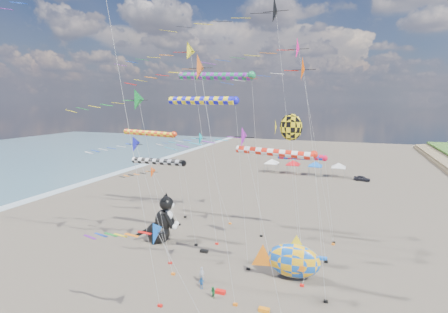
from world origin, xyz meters
TOP-DOWN VIEW (x-y plane):
  - delta_kite_0 at (5.37, 16.38)m, footprint 11.63×2.55m
  - delta_kite_1 at (-8.72, 16.79)m, footprint 14.17×2.28m
  - delta_kite_2 at (-8.58, 8.51)m, footprint 9.08×1.78m
  - delta_kite_3 at (-14.45, 21.05)m, footprint 8.89×1.84m
  - delta_kite_4 at (-7.99, 23.85)m, footprint 9.82×1.86m
  - delta_kite_5 at (1.79, 5.19)m, footprint 10.44×1.77m
  - delta_kite_6 at (-1.56, 5.67)m, footprint 10.96×2.34m
  - delta_kite_8 at (-10.02, 10.49)m, footprint 11.57×2.29m
  - delta_kite_9 at (4.58, 21.39)m, footprint 15.49×2.65m
  - delta_kite_10 at (2.78, 17.01)m, footprint 15.23×2.92m
  - delta_kite_11 at (-0.99, -0.34)m, footprint 9.71×1.70m
  - windsock_0 at (-2.46, 12.03)m, footprint 8.76×0.82m
  - windsock_1 at (6.09, 21.94)m, footprint 7.13×0.72m
  - windsock_2 at (-9.78, 15.64)m, footprint 8.46×0.78m
  - windsock_3 at (-4.43, 20.93)m, footprint 11.04×0.96m
  - windsock_4 at (-16.15, 24.18)m, footprint 9.92×0.84m
  - windsock_5 at (5.53, 8.73)m, footprint 8.23×0.65m
  - angelfish_kite at (5.38, 14.65)m, footprint 3.74×3.02m
  - cat_inflatable at (-9.76, 15.14)m, footprint 4.94×3.47m
  - fish_inflatable at (6.62, 11.66)m, footprint 6.80×2.99m
  - person_adult at (-1.25, 8.07)m, footprint 0.59×0.41m
  - child_green at (0.69, 6.02)m, footprint 0.66×0.63m
  - child_blue at (-0.88, 7.14)m, footprint 0.65×0.59m
  - kite_bag_0 at (9.04, 16.94)m, footprint 0.90×0.44m
  - kite_bag_1 at (1.03, 6.99)m, footprint 0.90×0.44m
  - kite_bag_2 at (5.31, 5.68)m, footprint 0.90×0.44m
  - kite_bag_3 at (-3.67, 14.24)m, footprint 0.90×0.44m
  - tent_row at (1.50, 60.00)m, footprint 19.20×4.20m
  - parked_car at (13.87, 58.00)m, footprint 3.55×2.16m

SIDE VIEW (x-z plane):
  - kite_bag_0 at x=9.04m, z-range 0.00..0.30m
  - kite_bag_1 at x=1.03m, z-range 0.00..0.30m
  - kite_bag_2 at x=5.31m, z-range 0.00..0.30m
  - kite_bag_3 at x=-3.67m, z-range 0.00..0.30m
  - child_blue at x=-0.88m, z-range 0.00..1.07m
  - child_green at x=0.69m, z-range 0.00..1.07m
  - parked_car at x=13.87m, z-range 0.00..1.13m
  - person_adult at x=-1.25m, z-range 0.00..1.56m
  - fish_inflatable at x=6.62m, z-range -0.32..4.18m
  - cat_inflatable at x=-9.76m, z-range 0.00..6.04m
  - tent_row at x=1.50m, z-range 1.25..5.05m
  - delta_kite_3 at x=-14.45m, z-range 2.73..10.68m
  - delta_kite_11 at x=-0.99m, z-range 3.51..13.00m
  - windsock_2 at x=-9.78m, z-range 4.66..14.84m
  - windsock_1 at x=6.09m, z-range 4.88..15.52m
  - delta_kite_4 at x=-7.99m, z-range 5.07..17.80m
  - windsock_4 at x=-16.15m, z-range 5.84..18.44m
  - delta_kite_2 at x=-8.58m, z-range 5.54..19.14m
  - windsock_5 at x=5.53m, z-range 6.07..19.04m
  - delta_kite_5 at x=1.79m, z-range 6.27..21.38m
  - angelfish_kite at x=5.38m, z-range 6.39..22.04m
  - delta_kite_8 at x=-10.02m, z-range 7.66..25.87m
  - windsock_0 at x=-2.46m, z-range 8.18..25.52m
  - delta_kite_6 at x=-1.56m, z-range 8.97..29.80m
  - delta_kite_0 at x=5.37m, z-range 9.09..30.34m
  - windsock_3 at x=-4.43m, z-range 9.63..29.97m
  - delta_kite_1 at x=-8.72m, z-range 10.35..34.03m
  - delta_kite_9 at x=4.58m, z-range 10.42..34.48m
  - delta_kite_10 at x=2.78m, z-range 11.93..39.23m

